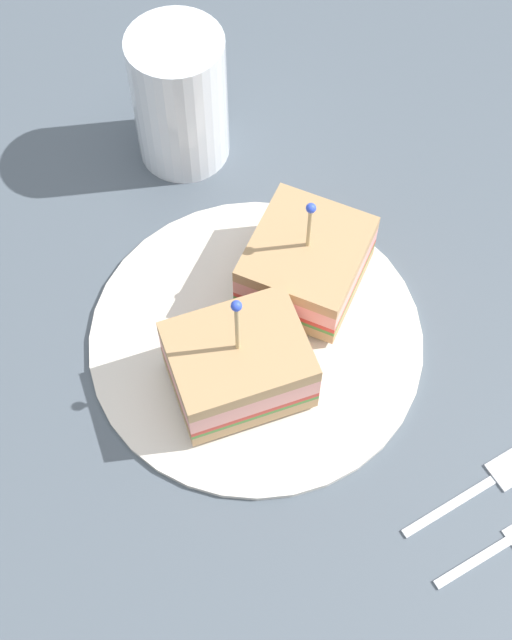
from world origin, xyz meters
TOP-DOWN VIEW (x-y plane):
  - ground_plane at (0.00, 0.00)cm, footprint 105.12×105.12cm
  - plate at (0.00, 0.00)cm, footprint 24.10×24.10cm
  - sandwich_half_front at (-0.64, 5.79)cm, footprint 10.23×10.66cm
  - sandwich_half_back at (1.84, -3.53)cm, footprint 10.27×11.16cm
  - drink_glass at (-16.71, 8.64)cm, footprint 7.35×7.35cm
  - fork at (18.81, 3.92)cm, footprint 4.25×12.14cm

SIDE VIEW (x-z plane):
  - ground_plane at x=0.00cm, z-range -2.00..0.00cm
  - fork at x=18.81cm, z-range 0.00..0.35cm
  - plate at x=0.00cm, z-range 0.00..0.92cm
  - sandwich_half_front at x=-0.64cm, z-range -1.36..7.84cm
  - sandwich_half_back at x=1.84cm, z-range -1.88..8.95cm
  - drink_glass at x=-16.71cm, z-range -0.69..10.89cm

